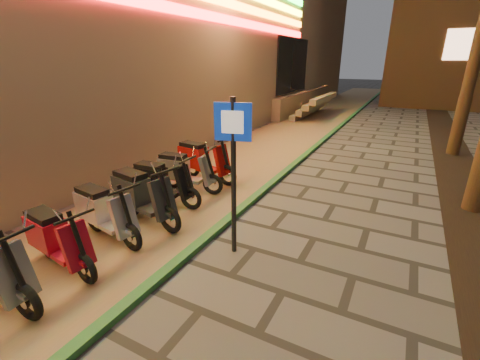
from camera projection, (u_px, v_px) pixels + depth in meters
The scene contains 9 objects.
parking_strip at pixel (267, 146), 12.29m from camera, with size 3.40×60.00×0.01m, color #8C7251.
green_curb at pixel (311, 151), 11.54m from camera, with size 0.18×60.00×0.10m, color #27682F.
pedestrian_sign at pixel (233, 157), 4.98m from camera, with size 0.56×0.18×2.61m.
scooter_6 at pixel (55, 238), 5.01m from camera, with size 1.63×0.63×1.15m.
scooter_7 at pixel (103, 211), 5.86m from camera, with size 1.70×0.69×1.19m.
scooter_8 at pixel (140, 195), 6.46m from camera, with size 1.85×0.79×1.30m.
scooter_9 at pixel (160, 182), 7.26m from camera, with size 1.71×0.60×1.20m.
scooter_10 at pixel (183, 171), 8.00m from camera, with size 1.72×0.67×1.20m.
scooter_11 at pixel (201, 160), 8.74m from camera, with size 1.86×0.71×1.30m.
Camera 1 is at (2.03, -1.08, 3.11)m, focal length 24.00 mm.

